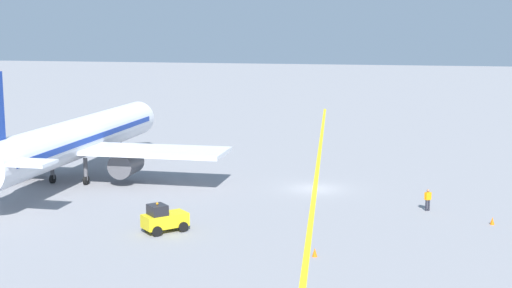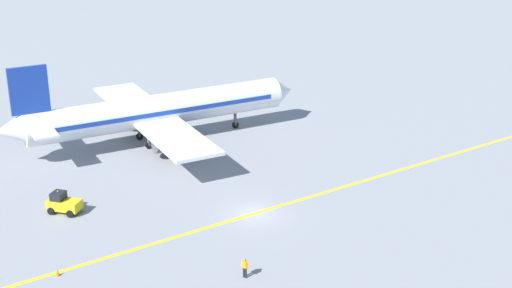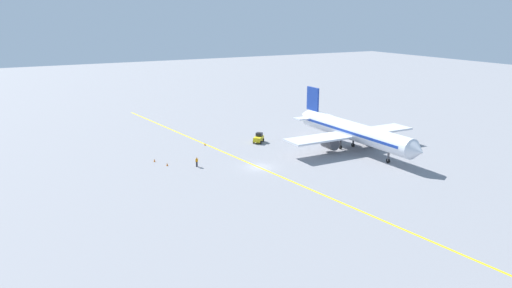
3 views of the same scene
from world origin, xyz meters
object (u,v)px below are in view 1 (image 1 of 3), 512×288
Objects in this scene: baggage_tug_white at (164,219)px; ground_crew_worker at (428,199)px; airplane_at_gate at (76,140)px; traffic_cone_by_wingtip at (315,252)px; traffic_cone_near_nose at (492,221)px.

ground_crew_worker is (17.61, 9.63, 0.01)m from baggage_tug_white.
baggage_tug_white is 1.90× the size of ground_crew_worker.
airplane_at_gate is 64.42× the size of traffic_cone_by_wingtip.
baggage_tug_white is 20.07m from ground_crew_worker.
ground_crew_worker is 14.42m from traffic_cone_by_wingtip.
traffic_cone_by_wingtip is at bearing -35.01° from airplane_at_gate.
baggage_tug_white is (13.29, -13.80, -2.81)m from airplane_at_gate.
ground_crew_worker is 3.05× the size of traffic_cone_by_wingtip.
traffic_cone_by_wingtip is (-6.84, -12.67, -0.63)m from ground_crew_worker.
ground_crew_worker is at bearing 61.63° from traffic_cone_by_wingtip.
airplane_at_gate reaches higher than traffic_cone_by_wingtip.
baggage_tug_white is at bearing -163.05° from traffic_cone_near_nose.
baggage_tug_white reaches higher than ground_crew_worker.
baggage_tug_white reaches higher than traffic_cone_near_nose.
ground_crew_worker reaches higher than traffic_cone_near_nose.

